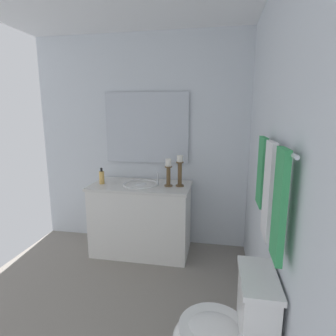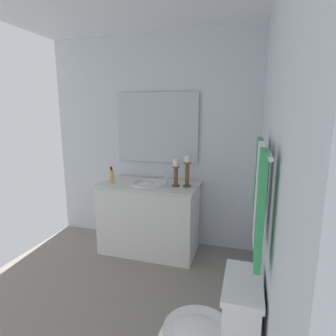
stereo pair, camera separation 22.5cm
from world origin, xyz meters
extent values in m
cube|color=gray|center=(0.00, 0.00, -0.01)|extent=(2.62, 2.53, 0.02)
cube|color=silver|center=(0.00, 1.27, 1.23)|extent=(2.62, 0.04, 2.45)
cube|color=silver|center=(-1.31, 0.00, 1.23)|extent=(0.04, 2.53, 2.45)
cube|color=white|center=(-0.99, 0.08, 0.38)|extent=(0.55, 1.06, 0.76)
cube|color=silver|center=(-0.99, 0.08, 0.78)|extent=(0.58, 1.09, 0.03)
sphere|color=black|center=(-1.09, -0.47, 0.42)|extent=(0.02, 0.02, 0.02)
sphere|color=black|center=(-0.89, -0.47, 0.42)|extent=(0.02, 0.02, 0.02)
ellipsoid|color=white|center=(-0.99, 0.08, 0.74)|extent=(0.38, 0.30, 0.11)
torus|color=white|center=(-0.99, 0.08, 0.80)|extent=(0.40, 0.40, 0.02)
cylinder|color=silver|center=(-0.99, 0.27, 0.86)|extent=(0.02, 0.02, 0.14)
cube|color=silver|center=(-1.27, 0.08, 1.40)|extent=(0.02, 0.98, 0.81)
cylinder|color=brown|center=(-1.00, 0.51, 0.80)|extent=(0.09, 0.09, 0.01)
cylinder|color=brown|center=(-1.00, 0.51, 0.92)|extent=(0.04, 0.04, 0.26)
cylinder|color=brown|center=(-1.00, 0.51, 1.05)|extent=(0.08, 0.08, 0.01)
cylinder|color=white|center=(-1.00, 0.51, 1.09)|extent=(0.06, 0.06, 0.07)
cylinder|color=brown|center=(-0.98, 0.39, 0.80)|extent=(0.09, 0.09, 0.01)
cylinder|color=brown|center=(-0.98, 0.39, 0.90)|extent=(0.04, 0.04, 0.21)
cylinder|color=brown|center=(-0.98, 0.39, 1.01)|extent=(0.08, 0.08, 0.01)
cylinder|color=white|center=(-0.98, 0.39, 1.05)|extent=(0.06, 0.06, 0.08)
cylinder|color=#E5B259|center=(-0.94, -0.36, 0.86)|extent=(0.06, 0.06, 0.14)
cylinder|color=black|center=(-0.94, -0.36, 0.95)|extent=(0.02, 0.02, 0.04)
cylinder|color=white|center=(0.51, 0.92, 0.40)|extent=(0.39, 0.39, 0.03)
cube|color=white|center=(0.51, 1.14, 0.56)|extent=(0.36, 0.17, 0.32)
cube|color=white|center=(0.51, 1.14, 0.73)|extent=(0.38, 0.19, 0.03)
cylinder|color=silver|center=(0.31, 1.21, 1.40)|extent=(0.84, 0.02, 0.02)
cube|color=#389E59|center=(0.03, 1.19, 1.20)|extent=(0.20, 0.03, 0.45)
cube|color=white|center=(0.31, 1.19, 1.15)|extent=(0.20, 0.03, 0.54)
cube|color=#389E59|center=(0.59, 1.19, 1.16)|extent=(0.17, 0.03, 0.53)
camera|label=1|loc=(1.83, 0.91, 1.57)|focal=29.23mm
camera|label=2|loc=(1.78, 1.13, 1.57)|focal=29.23mm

